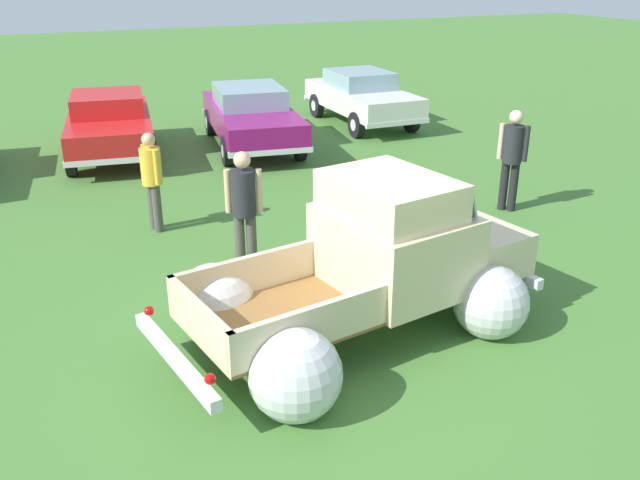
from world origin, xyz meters
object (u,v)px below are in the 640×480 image
object	(u,v)px
show_car_2	(251,114)
spectator_2	(152,176)
show_car_1	(110,123)
show_car_3	(362,96)
spectator_0	(512,154)
spectator_1	(244,205)
vintage_pickup_truck	(377,271)

from	to	relation	value
show_car_2	spectator_2	bearing A→B (deg)	-26.99
show_car_1	show_car_3	xyz separation A→B (m)	(6.81, 0.56, -0.00)
show_car_1	show_car_2	world-z (taller)	same
spectator_0	spectator_1	distance (m)	5.21
show_car_2	show_car_3	size ratio (longest dim) A/B	1.15
show_car_3	spectator_0	distance (m)	7.33
show_car_1	show_car_3	world-z (taller)	same
show_car_1	show_car_3	distance (m)	6.83
vintage_pickup_truck	show_car_2	size ratio (longest dim) A/B	1.00
spectator_0	spectator_1	world-z (taller)	spectator_0
show_car_1	spectator_2	world-z (taller)	spectator_2
vintage_pickup_truck	spectator_1	distance (m)	2.40
vintage_pickup_truck	spectator_0	distance (m)	5.04
vintage_pickup_truck	show_car_3	size ratio (longest dim) A/B	1.15
show_car_1	spectator_2	distance (m)	5.08
spectator_1	spectator_2	distance (m)	2.37
show_car_1	spectator_0	size ratio (longest dim) A/B	2.43
spectator_0	spectator_2	bearing A→B (deg)	124.56
spectator_0	show_car_2	bearing A→B (deg)	73.69
vintage_pickup_truck	show_car_2	bearing A→B (deg)	71.26
show_car_3	show_car_1	bearing A→B (deg)	-83.86
show_car_2	spectator_0	bearing A→B (deg)	32.44
show_car_3	spectator_1	bearing A→B (deg)	-35.89
spectator_2	show_car_2	bearing A→B (deg)	-139.39
show_car_3	spectator_1	world-z (taller)	spectator_1
show_car_1	spectator_1	distance (m)	7.33
spectator_0	spectator_2	xyz separation A→B (m)	(-6.05, 1.65, -0.10)
spectator_0	spectator_2	world-z (taller)	spectator_0
vintage_pickup_truck	show_car_2	world-z (taller)	vintage_pickup_truck
show_car_1	spectator_1	size ratio (longest dim) A/B	2.46
show_car_3	spectator_1	distance (m)	9.86
vintage_pickup_truck	spectator_2	world-z (taller)	vintage_pickup_truck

